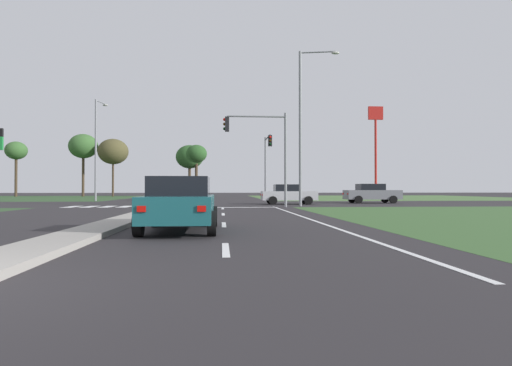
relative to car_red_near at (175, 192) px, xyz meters
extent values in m
plane|color=#282628|center=(2.44, -21.33, -0.81)|extent=(200.00, 200.00, 0.00)
cube|color=#476B38|center=(27.94, 3.17, -0.81)|extent=(35.00, 35.00, 0.01)
cube|color=gray|center=(2.44, -40.33, -0.74)|extent=(1.20, 22.00, 0.14)
cube|color=gray|center=(2.44, 3.67, -0.74)|extent=(1.20, 36.00, 0.14)
cube|color=silver|center=(5.94, -47.91, -0.80)|extent=(0.14, 2.00, 0.01)
cube|color=silver|center=(5.94, -41.91, -0.80)|extent=(0.14, 2.00, 0.01)
cube|color=silver|center=(5.94, -35.91, -0.80)|extent=(0.14, 2.00, 0.01)
cube|color=silver|center=(5.94, -29.91, -0.80)|extent=(0.14, 2.00, 0.01)
cube|color=silver|center=(9.29, -39.33, -0.80)|extent=(0.14, 24.00, 0.01)
cube|color=silver|center=(6.24, -28.33, -0.80)|extent=(6.40, 0.50, 0.01)
cube|color=silver|center=(-3.96, -26.53, -0.80)|extent=(0.70, 2.80, 0.01)
cube|color=silver|center=(-2.81, -26.53, -0.80)|extent=(0.70, 2.80, 0.01)
cube|color=silver|center=(-1.66, -26.53, -0.80)|extent=(0.70, 2.80, 0.01)
cube|color=silver|center=(-0.51, -26.53, -0.80)|extent=(0.70, 2.80, 0.01)
cube|color=silver|center=(0.64, -26.53, -0.80)|extent=(0.70, 2.80, 0.01)
cube|color=#A31919|center=(0.00, -0.03, -0.12)|extent=(1.87, 4.53, 0.74)
cube|color=black|center=(0.00, 0.12, 0.51)|extent=(1.64, 2.09, 0.52)
cube|color=red|center=(0.71, 2.25, -0.04)|extent=(0.20, 0.04, 0.14)
cube|color=red|center=(-0.71, 2.25, -0.04)|extent=(0.20, 0.04, 0.14)
cylinder|color=black|center=(0.93, -1.48, -0.49)|extent=(0.22, 0.64, 0.64)
cylinder|color=black|center=(-0.93, -1.48, -0.49)|extent=(0.22, 0.64, 0.64)
cylinder|color=black|center=(0.93, 1.42, -0.49)|extent=(0.22, 0.64, 0.64)
cylinder|color=black|center=(-0.93, 1.42, -0.49)|extent=(0.22, 0.64, 0.64)
cube|color=#B7B7BC|center=(11.04, -22.81, -0.15)|extent=(4.20, 1.84, 0.68)
cube|color=black|center=(10.89, -22.81, 0.45)|extent=(1.93, 1.62, 0.52)
cube|color=red|center=(8.92, -22.11, -0.08)|extent=(0.04, 0.20, 0.14)
cube|color=red|center=(8.92, -23.51, -0.08)|extent=(0.04, 0.20, 0.14)
cylinder|color=black|center=(12.39, -21.89, -0.49)|extent=(0.64, 0.22, 0.64)
cylinder|color=black|center=(12.39, -23.73, -0.49)|extent=(0.64, 0.22, 0.64)
cylinder|color=black|center=(9.70, -21.89, -0.49)|extent=(0.64, 0.22, 0.64)
cylinder|color=black|center=(9.70, -23.73, -0.49)|extent=(0.64, 0.22, 0.64)
cube|color=navy|center=(0.17, -9.23, -0.16)|extent=(1.87, 4.19, 0.66)
cube|color=black|center=(0.17, -9.08, 0.43)|extent=(1.64, 1.93, 0.52)
cube|color=red|center=(0.88, -7.11, -0.09)|extent=(0.20, 0.04, 0.14)
cube|color=red|center=(-0.54, -7.11, -0.09)|extent=(0.20, 0.04, 0.14)
cylinder|color=black|center=(1.11, -10.57, -0.49)|extent=(0.22, 0.64, 0.64)
cylinder|color=black|center=(-0.76, -10.57, -0.49)|extent=(0.22, 0.64, 0.64)
cylinder|color=black|center=(1.11, -7.89, -0.49)|extent=(0.22, 0.64, 0.64)
cylinder|color=black|center=(-0.76, -7.89, -0.49)|extent=(0.22, 0.64, 0.64)
cube|color=#19565B|center=(4.71, -43.99, -0.15)|extent=(1.81, 4.45, 0.67)
cube|color=black|center=(4.71, -44.14, 0.45)|extent=(1.59, 2.05, 0.52)
cube|color=red|center=(4.03, -46.23, -0.08)|extent=(0.20, 0.04, 0.14)
cube|color=red|center=(5.40, -46.23, -0.08)|extent=(0.20, 0.04, 0.14)
cylinder|color=black|center=(3.81, -42.56, -0.49)|extent=(0.22, 0.64, 0.64)
cylinder|color=black|center=(5.62, -42.56, -0.49)|extent=(0.22, 0.64, 0.64)
cylinder|color=black|center=(3.81, -45.41, -0.49)|extent=(0.22, 0.64, 0.64)
cylinder|color=black|center=(5.62, -45.41, -0.49)|extent=(0.22, 0.64, 0.64)
cube|color=slate|center=(18.38, -20.60, -0.11)|extent=(4.51, 1.83, 0.76)
cube|color=black|center=(18.23, -20.60, 0.53)|extent=(2.08, 1.61, 0.52)
cube|color=red|center=(16.10, -19.91, -0.03)|extent=(0.04, 0.20, 0.14)
cube|color=red|center=(16.10, -21.30, -0.03)|extent=(0.04, 0.20, 0.14)
cylinder|color=black|center=(19.82, -19.69, -0.49)|extent=(0.64, 0.22, 0.64)
cylinder|color=black|center=(19.82, -21.52, -0.49)|extent=(0.64, 0.22, 0.64)
cylinder|color=black|center=(16.93, -19.69, -0.49)|extent=(0.64, 0.22, 0.64)
cylinder|color=black|center=(16.93, -21.52, -0.49)|extent=(0.64, 0.22, 0.64)
cylinder|color=gray|center=(10.04, -14.73, 2.24)|extent=(0.18, 0.18, 6.10)
cylinder|color=gray|center=(10.04, -16.73, 5.04)|extent=(0.12, 4.00, 0.12)
cube|color=black|center=(10.04, -18.73, 4.52)|extent=(0.32, 0.26, 0.95)
sphere|color=red|center=(10.04, -18.89, 4.82)|extent=(0.20, 0.20, 0.20)
sphere|color=#3A2405|center=(10.04, -18.89, 4.52)|extent=(0.20, 0.20, 0.20)
sphere|color=black|center=(10.04, -18.89, 4.22)|extent=(0.20, 0.20, 0.20)
cylinder|color=gray|center=(10.04, -27.93, 2.27)|extent=(0.18, 0.18, 6.15)
cylinder|color=gray|center=(8.13, -27.93, 5.09)|extent=(3.82, 0.12, 0.12)
cube|color=black|center=(6.22, -27.93, 4.57)|extent=(0.26, 0.32, 0.95)
sphere|color=red|center=(6.06, -27.93, 4.87)|extent=(0.20, 0.20, 0.20)
sphere|color=#3A2405|center=(6.06, -27.93, 4.57)|extent=(0.20, 0.20, 0.20)
sphere|color=black|center=(6.06, -27.93, 4.27)|extent=(0.20, 0.20, 0.20)
cylinder|color=gray|center=(11.23, -26.75, 4.49)|extent=(0.20, 0.20, 10.60)
cylinder|color=gray|center=(12.39, -26.99, 9.69)|extent=(2.34, 0.58, 0.10)
ellipsoid|color=#B2B2A8|center=(13.55, -27.24, 9.59)|extent=(0.56, 0.28, 0.20)
cylinder|color=gray|center=(-6.34, -12.43, 4.15)|extent=(0.20, 0.20, 9.92)
cylinder|color=gray|center=(-6.14, -11.48, 9.01)|extent=(0.51, 1.91, 0.10)
ellipsoid|color=#B2B2A8|center=(-5.94, -10.54, 8.91)|extent=(0.56, 0.28, 0.20)
cylinder|color=#335184|center=(2.26, -12.00, -0.28)|extent=(0.16, 0.16, 0.77)
cylinder|color=#335184|center=(2.26, -12.00, 0.51)|extent=(0.34, 0.34, 0.81)
sphere|color=tan|center=(2.26, -12.00, 1.02)|extent=(0.23, 0.23, 0.23)
cylinder|color=red|center=(24.55, -4.22, 3.99)|extent=(0.28, 0.28, 9.60)
cube|color=red|center=(24.55, -4.22, 9.59)|extent=(1.80, 0.30, 1.60)
torus|color=yellow|center=(24.15, -4.05, 9.59)|extent=(0.96, 0.16, 0.96)
torus|color=yellow|center=(24.94, -4.05, 9.59)|extent=(0.96, 0.16, 0.96)
cylinder|color=#423323|center=(-25.52, 13.85, 2.28)|extent=(0.40, 0.40, 6.18)
ellipsoid|color=#38602D|center=(-25.52, 13.85, 6.26)|extent=(3.24, 3.24, 2.75)
cylinder|color=#423323|center=(-15.54, 14.00, 2.49)|extent=(0.39, 0.39, 6.60)
ellipsoid|color=#38602D|center=(-15.54, 14.00, 7.01)|extent=(4.43, 4.43, 3.76)
cylinder|color=#423323|center=(-10.83, 13.26, 2.03)|extent=(0.30, 0.30, 5.68)
ellipsoid|color=#4C4728|center=(-10.83, 13.26, 6.15)|extent=(4.62, 4.62, 3.93)
cylinder|color=#423323|center=(0.81, 14.58, 1.74)|extent=(0.43, 0.43, 5.10)
ellipsoid|color=#285123|center=(0.81, 14.58, 5.50)|extent=(4.38, 4.38, 3.72)
cylinder|color=#423323|center=(1.94, 13.56, 2.09)|extent=(0.46, 0.46, 5.80)
ellipsoid|color=#285123|center=(1.94, 13.56, 5.91)|extent=(3.32, 3.32, 2.82)
camera|label=1|loc=(5.86, -56.55, 0.38)|focal=31.08mm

